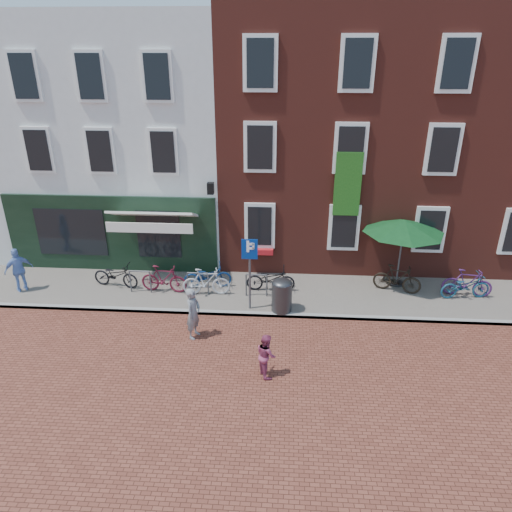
# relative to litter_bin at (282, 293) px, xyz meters

# --- Properties ---
(ground) EXTENTS (80.00, 80.00, 0.00)m
(ground) POSITION_rel_litter_bin_xyz_m (-1.37, -0.30, -0.72)
(ground) COLOR brown
(sidewalk) EXTENTS (24.00, 3.00, 0.10)m
(sidewalk) POSITION_rel_litter_bin_xyz_m (-0.37, 1.20, -0.67)
(sidewalk) COLOR slate
(sidewalk) RESTS_ON ground
(building_stucco) EXTENTS (8.00, 8.00, 9.00)m
(building_stucco) POSITION_rel_litter_bin_xyz_m (-6.37, 6.70, 3.78)
(building_stucco) COLOR silver
(building_stucco) RESTS_ON ground
(building_brick_mid) EXTENTS (6.00, 8.00, 10.00)m
(building_brick_mid) POSITION_rel_litter_bin_xyz_m (0.63, 6.70, 4.28)
(building_brick_mid) COLOR maroon
(building_brick_mid) RESTS_ON ground
(building_brick_right) EXTENTS (6.00, 8.00, 10.00)m
(building_brick_right) POSITION_rel_litter_bin_xyz_m (6.63, 6.70, 4.28)
(building_brick_right) COLOR maroon
(building_brick_right) RESTS_ON ground
(litter_bin) EXTENTS (0.65, 0.65, 1.19)m
(litter_bin) POSITION_rel_litter_bin_xyz_m (0.00, 0.00, 0.00)
(litter_bin) COLOR #363639
(litter_bin) RESTS_ON sidewalk
(parking_sign) EXTENTS (0.50, 0.08, 2.43)m
(parking_sign) POSITION_rel_litter_bin_xyz_m (-1.03, 0.05, 1.05)
(parking_sign) COLOR #4C4C4F
(parking_sign) RESTS_ON sidewalk
(parasol) EXTENTS (2.77, 2.77, 2.55)m
(parasol) POSITION_rel_litter_bin_xyz_m (4.07, 2.10, 1.69)
(parasol) COLOR #4C4C4F
(parasol) RESTS_ON sidewalk
(woman) EXTENTS (0.53, 0.66, 1.59)m
(woman) POSITION_rel_litter_bin_xyz_m (-2.56, -1.51, 0.08)
(woman) COLOR gray
(woman) RESTS_ON ground
(boy) EXTENTS (0.66, 0.73, 1.21)m
(boy) POSITION_rel_litter_bin_xyz_m (-0.35, -3.13, -0.11)
(boy) COLOR #9C3B5D
(boy) RESTS_ON ground
(cafe_person) EXTENTS (0.94, 0.90, 1.57)m
(cafe_person) POSITION_rel_litter_bin_xyz_m (-9.04, 0.77, 0.17)
(cafe_person) COLOR #7495D4
(cafe_person) RESTS_ON sidewalk
(bicycle_0) EXTENTS (1.75, 0.87, 0.88)m
(bicycle_0) POSITION_rel_litter_bin_xyz_m (-5.86, 1.27, -0.18)
(bicycle_0) COLOR black
(bicycle_0) RESTS_ON sidewalk
(bicycle_1) EXTENTS (1.66, 0.60, 0.98)m
(bicycle_1) POSITION_rel_litter_bin_xyz_m (-4.07, 1.00, -0.13)
(bicycle_1) COLOR #5A1324
(bicycle_1) RESTS_ON sidewalk
(bicycle_2) EXTENTS (1.75, 0.87, 0.88)m
(bicycle_2) POSITION_rel_litter_bin_xyz_m (-2.63, 1.42, -0.18)
(bicycle_2) COLOR navy
(bicycle_2) RESTS_ON sidewalk
(bicycle_3) EXTENTS (1.66, 0.59, 0.98)m
(bicycle_3) POSITION_rel_litter_bin_xyz_m (-2.58, 0.88, -0.13)
(bicycle_3) COLOR #B4B5B7
(bicycle_3) RESTS_ON sidewalk
(bicycle_4) EXTENTS (1.68, 0.62, 0.88)m
(bicycle_4) POSITION_rel_litter_bin_xyz_m (-0.41, 1.34, -0.18)
(bicycle_4) COLOR black
(bicycle_4) RESTS_ON sidewalk
(bicycle_5) EXTENTS (1.69, 0.93, 0.98)m
(bicycle_5) POSITION_rel_litter_bin_xyz_m (3.94, 1.56, -0.13)
(bicycle_5) COLOR black
(bicycle_5) RESTS_ON sidewalk
(bicycle_6) EXTENTS (1.74, 0.82, 0.88)m
(bicycle_6) POSITION_rel_litter_bin_xyz_m (6.14, 1.24, -0.18)
(bicycle_6) COLOR navy
(bicycle_6) RESTS_ON sidewalk
(bicycle_7) EXTENTS (1.67, 0.67, 0.98)m
(bicycle_7) POSITION_rel_litter_bin_xyz_m (6.25, 1.40, -0.13)
(bicycle_7) COLOR #492058
(bicycle_7) RESTS_ON sidewalk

